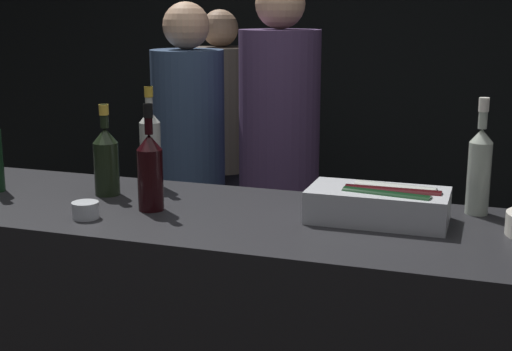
# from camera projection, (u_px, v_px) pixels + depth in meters

# --- Properties ---
(wall_back_chalkboard) EXTENTS (6.40, 0.06, 2.80)m
(wall_back_chalkboard) POSITION_uv_depth(u_px,v_px,m) (381.00, 55.00, 4.35)
(wall_back_chalkboard) COLOR black
(wall_back_chalkboard) RESTS_ON ground_plane
(ice_bin_with_bottles) EXTENTS (0.41, 0.21, 0.11)m
(ice_bin_with_bottles) POSITION_uv_depth(u_px,v_px,m) (382.00, 203.00, 2.12)
(ice_bin_with_bottles) COLOR #B7BABF
(ice_bin_with_bottles) RESTS_ON bar_counter
(candle_votive) EXTENTS (0.08, 0.08, 0.05)m
(candle_votive) POSITION_uv_depth(u_px,v_px,m) (85.00, 210.00, 2.16)
(candle_votive) COLOR silver
(candle_votive) RESTS_ON bar_counter
(white_wine_bottle) EXTENTS (0.07, 0.07, 0.36)m
(white_wine_bottle) POSITION_uv_depth(u_px,v_px,m) (479.00, 167.00, 2.18)
(white_wine_bottle) COLOR #9EA899
(white_wine_bottle) RESTS_ON bar_counter
(champagne_bottle) EXTENTS (0.08, 0.08, 0.31)m
(champagne_bottle) POSITION_uv_depth(u_px,v_px,m) (106.00, 159.00, 2.41)
(champagne_bottle) COLOR black
(champagne_bottle) RESTS_ON bar_counter
(red_wine_bottle_black_foil) EXTENTS (0.08, 0.08, 0.34)m
(red_wine_bottle_black_foil) POSITION_uv_depth(u_px,v_px,m) (150.00, 169.00, 2.22)
(red_wine_bottle_black_foil) COLOR black
(red_wine_bottle_black_foil) RESTS_ON bar_counter
(rose_wine_bottle) EXTENTS (0.07, 0.07, 0.36)m
(rose_wine_bottle) POSITION_uv_depth(u_px,v_px,m) (150.00, 146.00, 2.51)
(rose_wine_bottle) COLOR #B2B7AD
(rose_wine_bottle) RESTS_ON bar_counter
(person_in_hoodie) EXTENTS (0.35, 0.35, 1.80)m
(person_in_hoodie) POSITION_uv_depth(u_px,v_px,m) (279.00, 164.00, 3.12)
(person_in_hoodie) COLOR black
(person_in_hoodie) RESTS_ON ground_plane
(person_blond_tee) EXTENTS (0.33, 0.33, 1.71)m
(person_blond_tee) POSITION_uv_depth(u_px,v_px,m) (189.00, 167.00, 3.30)
(person_blond_tee) COLOR black
(person_blond_tee) RESTS_ON ground_plane
(person_grey_polo) EXTENTS (0.42, 0.42, 1.67)m
(person_grey_polo) POSITION_uv_depth(u_px,v_px,m) (221.00, 141.00, 4.18)
(person_grey_polo) COLOR black
(person_grey_polo) RESTS_ON ground_plane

